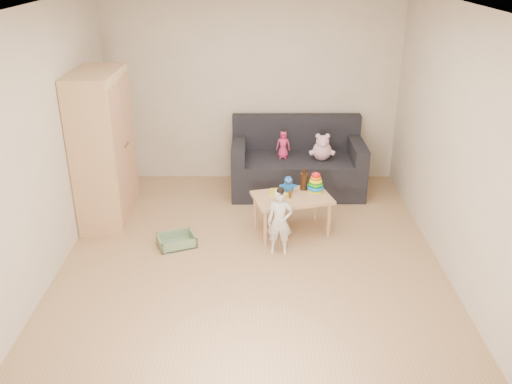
{
  "coord_description": "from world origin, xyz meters",
  "views": [
    {
      "loc": [
        0.06,
        -5.07,
        3.06
      ],
      "look_at": [
        0.05,
        0.25,
        0.65
      ],
      "focal_mm": 38.0,
      "sensor_mm": 36.0,
      "label": 1
    }
  ],
  "objects_px": {
    "play_table": "(292,214)",
    "toddler": "(280,222)",
    "wardrobe": "(104,149)",
    "sofa": "(297,174)"
  },
  "relations": [
    {
      "from": "play_table",
      "to": "toddler",
      "type": "bearing_deg",
      "value": -108.45
    },
    {
      "from": "sofa",
      "to": "play_table",
      "type": "relative_size",
      "value": 2.03
    },
    {
      "from": "wardrobe",
      "to": "sofa",
      "type": "relative_size",
      "value": 1.03
    },
    {
      "from": "sofa",
      "to": "toddler",
      "type": "xyz_separation_m",
      "value": [
        -0.3,
        -1.63,
        0.12
      ]
    },
    {
      "from": "wardrobe",
      "to": "play_table",
      "type": "bearing_deg",
      "value": -8.77
    },
    {
      "from": "sofa",
      "to": "play_table",
      "type": "bearing_deg",
      "value": -97.39
    },
    {
      "from": "play_table",
      "to": "toddler",
      "type": "relative_size",
      "value": 1.18
    },
    {
      "from": "sofa",
      "to": "play_table",
      "type": "height_order",
      "value": "sofa"
    },
    {
      "from": "wardrobe",
      "to": "sofa",
      "type": "bearing_deg",
      "value": 19.41
    },
    {
      "from": "sofa",
      "to": "toddler",
      "type": "relative_size",
      "value": 2.4
    }
  ]
}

